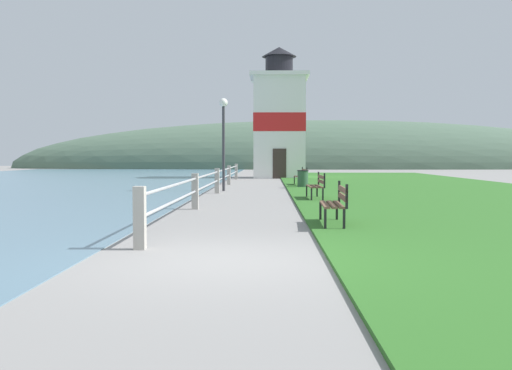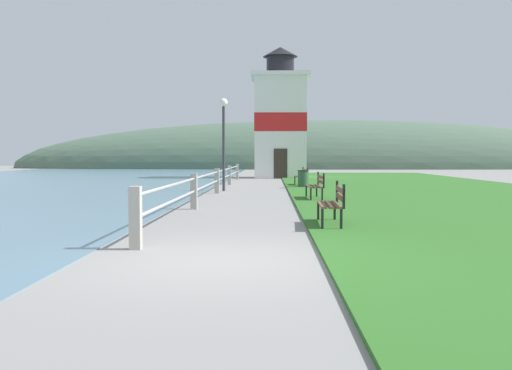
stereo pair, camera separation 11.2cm
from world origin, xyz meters
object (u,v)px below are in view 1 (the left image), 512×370
object	(u,v)px
lamp_post	(224,127)
park_bench_midway	(317,184)
trash_bin	(303,179)
park_bench_far	(302,175)
park_bench_near	(336,201)
lighthouse	(279,121)

from	to	relation	value
lamp_post	park_bench_midway	bearing A→B (deg)	-54.45
trash_bin	park_bench_far	bearing A→B (deg)	88.24
park_bench_far	lamp_post	bearing A→B (deg)	46.77
park_bench_near	park_bench_far	xyz separation A→B (m)	(0.27, 16.68, 0.00)
trash_bin	park_bench_midway	bearing A→B (deg)	-89.79
park_bench_near	lighthouse	bearing A→B (deg)	-86.69
park_bench_near	lighthouse	distance (m)	27.97
park_bench_midway	trash_bin	bearing A→B (deg)	-91.23
park_bench_near	lamp_post	bearing A→B (deg)	-72.90
lamp_post	park_bench_far	bearing A→B (deg)	50.55
park_bench_near	lamp_post	distance (m)	12.94
park_bench_midway	park_bench_far	size ratio (longest dim) A/B	0.97
park_bench_midway	trash_bin	xyz separation A→B (m)	(-0.03, 7.43, -0.11)
lighthouse	trash_bin	bearing A→B (deg)	-86.17
lighthouse	park_bench_midway	bearing A→B (deg)	-87.48
park_bench_far	lighthouse	bearing A→B (deg)	-88.98
lighthouse	trash_bin	distance (m)	13.52
park_bench_far	lighthouse	distance (m)	11.63
lighthouse	lamp_post	world-z (taller)	lighthouse
lamp_post	park_bench_near	bearing A→B (deg)	-74.84
park_bench_far	trash_bin	distance (m)	1.95
park_bench_midway	lamp_post	distance (m)	6.52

